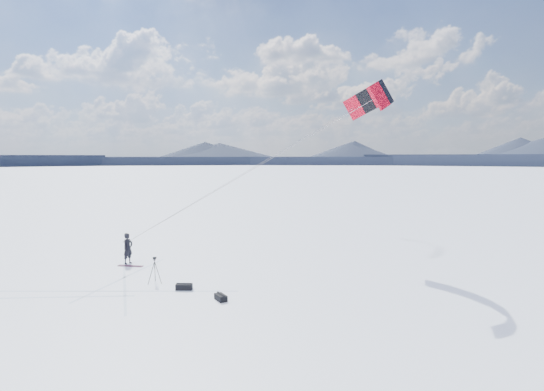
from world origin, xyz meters
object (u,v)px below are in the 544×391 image
(snowboard, at_px, (130,266))
(tripod, at_px, (155,266))
(gear_bag_b, at_px, (221,297))
(snowkiter, at_px, (128,264))
(gear_bag_a, at_px, (184,287))

(snowboard, relative_size, tripod, 1.11)
(snowboard, distance_m, tripod, 4.21)
(snowboard, distance_m, gear_bag_b, 8.47)
(snowkiter, distance_m, tripod, 4.90)
(snowboard, relative_size, gear_bag_a, 1.80)
(gear_bag_a, bearing_deg, tripod, 146.98)
(tripod, distance_m, gear_bag_b, 4.51)
(snowboard, xyz_separation_m, tripod, (3.11, -2.72, 0.83))
(snowboard, bearing_deg, snowkiter, 126.59)
(snowkiter, distance_m, gear_bag_b, 9.14)
(snowboard, distance_m, gear_bag_a, 6.03)
(gear_bag_a, bearing_deg, snowboard, 132.26)
(tripod, height_order, gear_bag_a, tripod)
(snowkiter, distance_m, snowboard, 0.70)
(snowboard, xyz_separation_m, gear_bag_a, (5.00, -3.38, 0.13))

